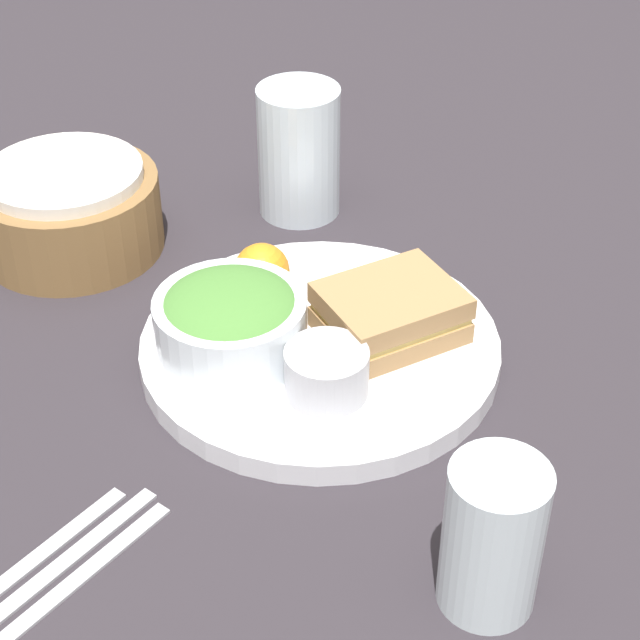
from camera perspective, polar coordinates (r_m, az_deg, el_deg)
ground_plane at (r=0.91m, az=0.00°, el=-2.03°), size 4.00×4.00×0.00m
plate at (r=0.90m, az=0.00°, el=-1.53°), size 0.30×0.30×0.02m
sandwich at (r=0.89m, az=3.77°, el=0.40°), size 0.12×0.10×0.04m
salad_bowl at (r=0.87m, az=-4.80°, el=0.05°), size 0.13×0.13×0.06m
dressing_cup at (r=0.83m, az=0.35°, el=-2.80°), size 0.07×0.07×0.04m
orange_wedge at (r=0.93m, az=-3.13°, el=2.63°), size 0.05×0.05×0.05m
drink_glass at (r=1.08m, az=-1.13°, el=8.98°), size 0.08×0.08×0.13m
bread_basket at (r=1.05m, az=-13.24°, el=5.75°), size 0.18×0.18×0.09m
fork at (r=0.75m, az=-13.23°, el=-13.58°), size 0.17×0.07×0.01m
knife at (r=0.76m, az=-14.14°, el=-12.88°), size 0.18×0.07×0.01m
spoon at (r=0.77m, az=-15.02°, el=-12.20°), size 0.16×0.06×0.01m
water_glass at (r=0.70m, az=9.19°, el=-11.40°), size 0.07×0.07×0.11m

